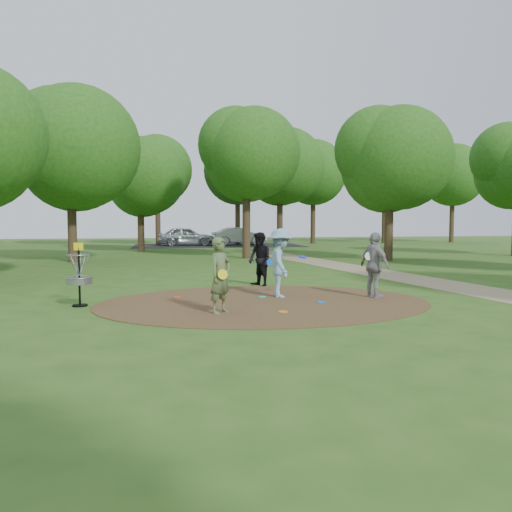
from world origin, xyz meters
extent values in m
plane|color=#2D5119|center=(0.00, 0.00, 0.00)|extent=(100.00, 100.00, 0.00)
cylinder|color=#47301C|center=(0.00, 0.00, 0.01)|extent=(8.40, 8.40, 0.02)
cube|color=#8C7A5B|center=(6.50, 2.00, 0.01)|extent=(7.55, 39.89, 0.01)
cube|color=black|center=(2.00, 30.00, 0.00)|extent=(14.00, 8.00, 0.01)
imported|color=#52643A|center=(-1.26, -1.26, 0.85)|extent=(0.73, 0.73, 1.70)
cylinder|color=yellow|center=(-1.23, -1.46, 0.90)|extent=(0.22, 0.05, 0.22)
imported|color=#7CA7B9|center=(0.60, 0.79, 0.93)|extent=(0.78, 1.25, 1.86)
cylinder|color=#0D23E6|center=(1.22, 0.84, 1.09)|extent=(0.26, 0.26, 0.08)
imported|color=black|center=(0.48, 3.16, 0.86)|extent=(0.95, 1.03, 1.71)
cylinder|color=blue|center=(0.78, 3.13, 0.76)|extent=(0.23, 0.11, 0.22)
imported|color=gray|center=(3.04, 0.21, 0.88)|extent=(0.73, 1.12, 1.77)
cylinder|color=white|center=(2.86, 0.20, 1.13)|extent=(0.23, 0.13, 0.22)
cylinder|color=#1AD1CD|center=(0.09, 0.82, 0.03)|extent=(0.22, 0.22, 0.02)
cylinder|color=blue|center=(1.37, -0.36, 0.03)|extent=(0.22, 0.22, 0.02)
cylinder|color=red|center=(-2.16, 1.14, 0.03)|extent=(0.22, 0.22, 0.02)
imported|color=#B4B9BD|center=(-0.66, 30.20, 0.79)|extent=(4.73, 2.05, 1.59)
imported|color=#A5A5AC|center=(3.91, 30.55, 0.76)|extent=(4.76, 2.01, 1.53)
cylinder|color=orange|center=(0.13, -1.46, 0.03)|extent=(0.22, 0.22, 0.02)
cylinder|color=black|center=(-4.50, 0.30, 0.68)|extent=(0.05, 0.05, 1.35)
cylinder|color=black|center=(-4.50, 0.30, 0.02)|extent=(0.36, 0.36, 0.04)
cylinder|color=gray|center=(-4.50, 0.30, 0.62)|extent=(0.60, 0.60, 0.16)
torus|color=gray|center=(-4.50, 0.30, 0.70)|extent=(0.63, 0.63, 0.03)
torus|color=gray|center=(-4.50, 0.30, 1.25)|extent=(0.58, 0.58, 0.02)
cube|color=yellow|center=(-4.50, 0.30, 1.45)|extent=(0.22, 0.02, 0.18)
cylinder|color=#332316|center=(-7.00, 14.00, 1.90)|extent=(0.44, 0.44, 3.80)
sphere|color=#224B14|center=(-7.00, 14.00, 5.47)|extent=(6.07, 6.07, 6.07)
cylinder|color=#332316|center=(2.00, 15.00, 2.09)|extent=(0.44, 0.44, 4.18)
sphere|color=#224B14|center=(2.00, 15.00, 5.55)|extent=(4.97, 4.97, 4.97)
cylinder|color=#332316|center=(9.00, 12.00, 1.80)|extent=(0.44, 0.44, 3.61)
sphere|color=#224B14|center=(9.00, 12.00, 5.06)|extent=(5.28, 5.28, 5.28)
cylinder|color=#332316|center=(-4.00, 22.00, 1.71)|extent=(0.44, 0.44, 3.42)
sphere|color=#224B14|center=(-4.00, 22.00, 4.84)|extent=(5.16, 5.16, 5.16)
cylinder|color=#332316|center=(6.00, 24.00, 2.19)|extent=(0.44, 0.44, 4.37)
sphere|color=#224B14|center=(6.00, 24.00, 5.91)|extent=(5.61, 5.61, 5.61)
camera|label=1|loc=(-2.47, -12.22, 2.05)|focal=35.00mm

